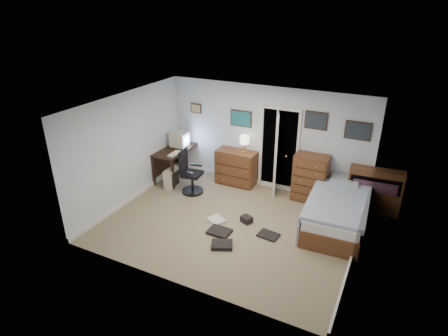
# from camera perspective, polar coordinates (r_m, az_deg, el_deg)

# --- Properties ---
(floor) EXTENTS (5.00, 4.00, 0.02)m
(floor) POSITION_cam_1_polar(r_m,az_deg,el_deg) (7.91, 0.81, -8.52)
(floor) COLOR gray
(floor) RESTS_ON ground
(computer_desk) EXTENTS (0.68, 1.41, 0.80)m
(computer_desk) POSITION_cam_1_polar(r_m,az_deg,el_deg) (9.75, -7.74, 2.07)
(computer_desk) COLOR black
(computer_desk) RESTS_ON floor
(crt_monitor) EXTENTS (0.43, 0.40, 0.39)m
(crt_monitor) POSITION_cam_1_polar(r_m,az_deg,el_deg) (9.66, -6.78, 4.37)
(crt_monitor) COLOR beige
(crt_monitor) RESTS_ON computer_desk
(keyboard) EXTENTS (0.17, 0.43, 0.03)m
(keyboard) POSITION_cam_1_polar(r_m,az_deg,el_deg) (9.26, -7.57, 2.18)
(keyboard) COLOR beige
(keyboard) RESTS_ON computer_desk
(pc_tower) EXTENTS (0.23, 0.46, 0.48)m
(pc_tower) POSITION_cam_1_polar(r_m,az_deg,el_deg) (9.33, -7.94, -1.53)
(pc_tower) COLOR beige
(pc_tower) RESTS_ON floor
(office_chair) EXTENTS (0.57, 0.57, 1.06)m
(office_chair) POSITION_cam_1_polar(r_m,az_deg,el_deg) (8.97, -5.22, -1.30)
(office_chair) COLOR black
(office_chair) RESTS_ON floor
(media_stack) EXTENTS (0.14, 0.14, 0.71)m
(media_stack) POSITION_cam_1_polar(r_m,az_deg,el_deg) (10.19, -6.41, 1.58)
(media_stack) COLOR maroon
(media_stack) RESTS_ON floor
(low_dresser) EXTENTS (0.99, 0.49, 0.88)m
(low_dresser) POSITION_cam_1_polar(r_m,az_deg,el_deg) (9.35, 1.91, 0.11)
(low_dresser) COLOR brown
(low_dresser) RESTS_ON floor
(table_lamp) EXTENTS (0.22, 0.22, 0.43)m
(table_lamp) POSITION_cam_1_polar(r_m,az_deg,el_deg) (8.99, 3.14, 4.24)
(table_lamp) COLOR gold
(table_lamp) RESTS_ON low_dresser
(doorway) EXTENTS (0.96, 1.12, 2.05)m
(doorway) POSITION_cam_1_polar(r_m,az_deg,el_deg) (9.24, 8.94, 3.29)
(doorway) COLOR black
(doorway) RESTS_ON floor
(tall_dresser) EXTENTS (0.76, 0.45, 1.11)m
(tall_dresser) POSITION_cam_1_polar(r_m,az_deg,el_deg) (8.75, 13.01, -1.50)
(tall_dresser) COLOR brown
(tall_dresser) RESTS_ON floor
(headboard_bookcase) EXTENTS (1.13, 0.34, 1.00)m
(headboard_bookcase) POSITION_cam_1_polar(r_m,az_deg,el_deg) (8.71, 21.92, -3.05)
(headboard_bookcase) COLOR brown
(headboard_bookcase) RESTS_ON floor
(bed) EXTENTS (1.25, 2.21, 0.71)m
(bed) POSITION_cam_1_polar(r_m,az_deg,el_deg) (8.02, 16.77, -6.30)
(bed) COLOR brown
(bed) RESTS_ON floor
(wall_posters) EXTENTS (4.38, 0.04, 0.60)m
(wall_posters) POSITION_cam_1_polar(r_m,az_deg,el_deg) (8.67, 10.04, 7.00)
(wall_posters) COLOR #331E11
(wall_posters) RESTS_ON floor
(floor_clutter) EXTENTS (1.61, 1.33, 0.14)m
(floor_clutter) POSITION_cam_1_polar(r_m,az_deg,el_deg) (7.59, 1.04, -9.67)
(floor_clutter) COLOR black
(floor_clutter) RESTS_ON floor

